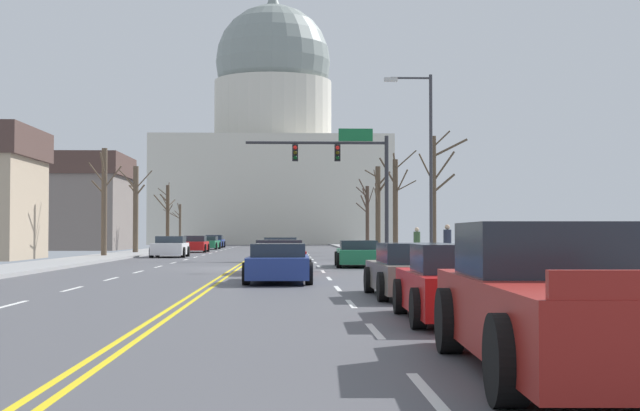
{
  "coord_description": "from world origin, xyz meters",
  "views": [
    {
      "loc": [
        2.21,
        -37.68,
        1.48
      ],
      "look_at": [
        4.49,
        29.27,
        3.51
      ],
      "focal_mm": 50.65,
      "sensor_mm": 36.0,
      "label": 1
    }
  ],
  "objects_px": {
    "sedan_near_01": "(358,254)",
    "sedan_oncoming_00": "(170,247)",
    "sedan_oncoming_01": "(195,245)",
    "sedan_oncoming_03": "(214,242)",
    "sedan_near_00": "(281,250)",
    "sedan_oncoming_02": "(207,243)",
    "bicycle_parked": "(443,259)",
    "street_lamp_right": "(425,153)",
    "sedan_near_03": "(279,264)",
    "pickup_truck_near_06": "(562,305)",
    "pedestrian_01": "(417,242)",
    "sedan_near_04": "(413,272)",
    "sedan_near_05": "(461,286)",
    "sedan_near_02": "(278,257)",
    "pedestrian_00": "(447,242)",
    "signal_gantry": "(348,166)"
  },
  "relations": [
    {
      "from": "sedan_near_01",
      "to": "sedan_near_05",
      "type": "height_order",
      "value": "sedan_near_05"
    },
    {
      "from": "sedan_near_04",
      "to": "sedan_oncoming_03",
      "type": "height_order",
      "value": "sedan_oncoming_03"
    },
    {
      "from": "pickup_truck_near_06",
      "to": "sedan_oncoming_00",
      "type": "xyz_separation_m",
      "value": [
        -10.13,
        45.69,
        -0.11
      ]
    },
    {
      "from": "sedan_near_01",
      "to": "pickup_truck_near_06",
      "type": "relative_size",
      "value": 0.79
    },
    {
      "from": "sedan_near_00",
      "to": "sedan_near_04",
      "type": "bearing_deg",
      "value": -82.52
    },
    {
      "from": "pickup_truck_near_06",
      "to": "sedan_near_02",
      "type": "bearing_deg",
      "value": 97.88
    },
    {
      "from": "sedan_near_05",
      "to": "sedan_oncoming_03",
      "type": "xyz_separation_m",
      "value": [
        -10.38,
        75.5,
        -0.01
      ]
    },
    {
      "from": "sedan_near_02",
      "to": "pedestrian_00",
      "type": "distance_m",
      "value": 8.75
    },
    {
      "from": "sedan_oncoming_01",
      "to": "bicycle_parked",
      "type": "relative_size",
      "value": 2.51
    },
    {
      "from": "sedan_oncoming_03",
      "to": "pedestrian_01",
      "type": "xyz_separation_m",
      "value": [
        13.93,
        -45.35,
        0.46
      ]
    },
    {
      "from": "pedestrian_01",
      "to": "pedestrian_00",
      "type": "bearing_deg",
      "value": -87.4
    },
    {
      "from": "sedan_near_00",
      "to": "sedan_oncoming_03",
      "type": "xyz_separation_m",
      "value": [
        -7.09,
        44.97,
        -0.01
      ]
    },
    {
      "from": "sedan_near_05",
      "to": "pedestrian_01",
      "type": "xyz_separation_m",
      "value": [
        3.55,
        30.15,
        0.44
      ]
    },
    {
      "from": "street_lamp_right",
      "to": "pickup_truck_near_06",
      "type": "relative_size",
      "value": 1.38
    },
    {
      "from": "sedan_near_00",
      "to": "pickup_truck_near_06",
      "type": "xyz_separation_m",
      "value": [
        3.3,
        -36.12,
        0.13
      ]
    },
    {
      "from": "pickup_truck_near_06",
      "to": "sedan_oncoming_01",
      "type": "distance_m",
      "value": 60.48
    },
    {
      "from": "sedan_near_00",
      "to": "pickup_truck_near_06",
      "type": "relative_size",
      "value": 0.73
    },
    {
      "from": "sedan_oncoming_01",
      "to": "bicycle_parked",
      "type": "distance_m",
      "value": 37.54
    },
    {
      "from": "sedan_near_00",
      "to": "sedan_oncoming_02",
      "type": "relative_size",
      "value": 0.9
    },
    {
      "from": "pickup_truck_near_06",
      "to": "bicycle_parked",
      "type": "bearing_deg",
      "value": 83.21
    },
    {
      "from": "sedan_near_00",
      "to": "sedan_oncoming_03",
      "type": "distance_m",
      "value": 45.53
    },
    {
      "from": "sedan_near_03",
      "to": "sedan_oncoming_02",
      "type": "height_order",
      "value": "sedan_oncoming_02"
    },
    {
      "from": "sedan_oncoming_00",
      "to": "sedan_oncoming_03",
      "type": "height_order",
      "value": "sedan_oncoming_00"
    },
    {
      "from": "sedan_near_03",
      "to": "sedan_oncoming_01",
      "type": "distance_m",
      "value": 42.64
    },
    {
      "from": "sedan_near_01",
      "to": "sedan_oncoming_00",
      "type": "height_order",
      "value": "sedan_oncoming_00"
    },
    {
      "from": "street_lamp_right",
      "to": "sedan_near_05",
      "type": "relative_size",
      "value": 1.89
    },
    {
      "from": "street_lamp_right",
      "to": "sedan_near_00",
      "type": "relative_size",
      "value": 1.89
    },
    {
      "from": "signal_gantry",
      "to": "sedan_oncoming_02",
      "type": "height_order",
      "value": "signal_gantry"
    },
    {
      "from": "signal_gantry",
      "to": "sedan_oncoming_01",
      "type": "xyz_separation_m",
      "value": [
        -10.42,
        19.4,
        -4.61
      ]
    },
    {
      "from": "sedan_near_04",
      "to": "bicycle_parked",
      "type": "distance_m",
      "value": 13.48
    },
    {
      "from": "signal_gantry",
      "to": "sedan_oncoming_02",
      "type": "xyz_separation_m",
      "value": [
        -10.58,
        31.6,
        -4.64
      ]
    },
    {
      "from": "signal_gantry",
      "to": "sedan_oncoming_00",
      "type": "distance_m",
      "value": 12.66
    },
    {
      "from": "sedan_near_05",
      "to": "street_lamp_right",
      "type": "bearing_deg",
      "value": 82.84
    },
    {
      "from": "sedan_oncoming_03",
      "to": "pedestrian_00",
      "type": "distance_m",
      "value": 54.22
    },
    {
      "from": "street_lamp_right",
      "to": "pedestrian_01",
      "type": "xyz_separation_m",
      "value": [
        0.69,
        7.35,
        -3.83
      ]
    },
    {
      "from": "sedan_near_03",
      "to": "pickup_truck_near_06",
      "type": "bearing_deg",
      "value": -79.68
    },
    {
      "from": "signal_gantry",
      "to": "pedestrian_00",
      "type": "height_order",
      "value": "signal_gantry"
    },
    {
      "from": "bicycle_parked",
      "to": "sedan_near_01",
      "type": "bearing_deg",
      "value": 117.15
    },
    {
      "from": "sedan_oncoming_00",
      "to": "signal_gantry",
      "type": "bearing_deg",
      "value": -27.54
    },
    {
      "from": "pedestrian_01",
      "to": "sedan_near_05",
      "type": "bearing_deg",
      "value": -96.72
    },
    {
      "from": "sedan_near_02",
      "to": "sedan_near_04",
      "type": "bearing_deg",
      "value": -75.41
    },
    {
      "from": "sedan_near_01",
      "to": "pickup_truck_near_06",
      "type": "height_order",
      "value": "pickup_truck_near_06"
    },
    {
      "from": "signal_gantry",
      "to": "pickup_truck_near_06",
      "type": "distance_m",
      "value": 40.48
    },
    {
      "from": "sedan_near_03",
      "to": "pickup_truck_near_06",
      "type": "distance_m",
      "value": 17.84
    },
    {
      "from": "signal_gantry",
      "to": "sedan_near_00",
      "type": "distance_m",
      "value": 7.16
    },
    {
      "from": "sedan_near_04",
      "to": "sedan_near_05",
      "type": "relative_size",
      "value": 1.09
    },
    {
      "from": "sedan_near_04",
      "to": "sedan_oncoming_01",
      "type": "bearing_deg",
      "value": 101.73
    },
    {
      "from": "sedan_near_00",
      "to": "sedan_oncoming_02",
      "type": "bearing_deg",
      "value": 101.01
    },
    {
      "from": "sedan_oncoming_01",
      "to": "sedan_oncoming_03",
      "type": "height_order",
      "value": "same"
    },
    {
      "from": "sedan_near_04",
      "to": "sedan_near_03",
      "type": "bearing_deg",
      "value": 116.69
    }
  ]
}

